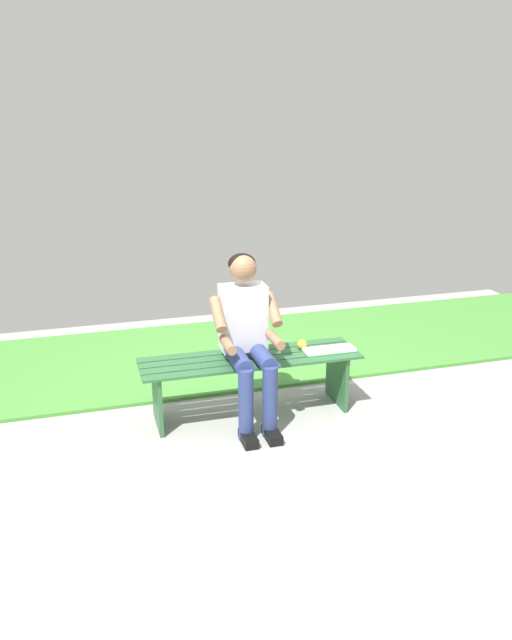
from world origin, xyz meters
name	(u,v)px	position (x,y,z in m)	size (l,w,h in m)	color
ground_plane	(134,511)	(1.02, 1.00, -0.02)	(10.00, 7.00, 0.04)	#9E9E99
grass_strip	(215,353)	(0.00, -1.28, 0.01)	(9.00, 1.81, 0.03)	#478C38
bench_near	(251,371)	(0.00, 0.00, 0.36)	(1.69, 0.46, 0.48)	#2D6038
person_seated	(247,334)	(0.05, 0.10, 0.71)	(0.50, 0.69, 1.28)	silver
apple	(302,344)	(-0.44, -0.05, 0.52)	(0.08, 0.08, 0.08)	gold
book_open	(329,350)	(-0.63, 0.06, 0.49)	(0.41, 0.16, 0.02)	white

